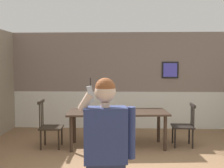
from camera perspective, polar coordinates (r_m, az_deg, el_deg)
room_back_partition at (r=7.67m, az=3.81°, el=0.32°), size 6.55×0.17×2.62m
dining_table at (r=5.97m, az=1.14°, el=-6.37°), size 2.16×1.02×0.76m
chair_near_window at (r=6.10m, az=-12.63°, el=-8.28°), size 0.48×0.48×1.00m
chair_by_doorway at (r=6.26m, az=14.53°, el=-8.16°), size 0.47×0.47×0.91m
person_figure at (r=2.87m, az=-1.24°, el=-12.67°), size 0.58×0.29×1.63m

